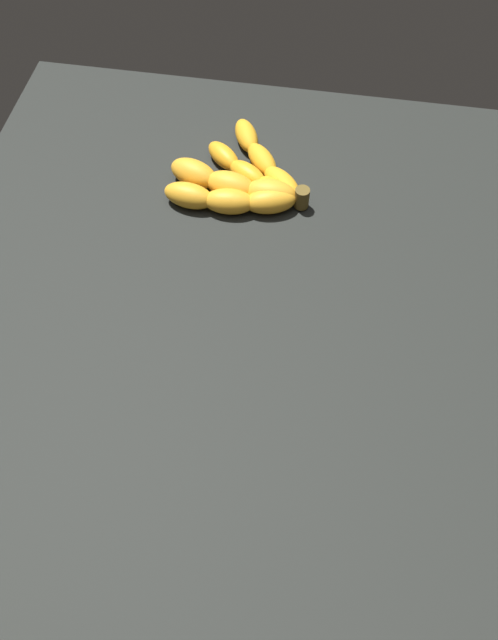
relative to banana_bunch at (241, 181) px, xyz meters
The scene contains 2 objects.
ground_plane 27.11cm from the banana_bunch, behind, with size 99.59×79.68×3.27cm, color black.
banana_bunch is the anchor object (origin of this frame).
Camera 1 is at (-34.31, -9.00, 64.73)cm, focal length 35.26 mm.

